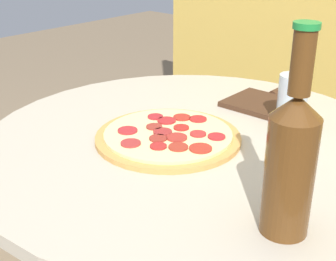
{
  "coord_description": "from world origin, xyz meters",
  "views": [
    {
      "loc": [
        0.54,
        -0.68,
        1.09
      ],
      "look_at": [
        -0.03,
        -0.04,
        0.71
      ],
      "focal_mm": 50.0,
      "sensor_mm": 36.0,
      "label": 1
    }
  ],
  "objects": [
    {
      "name": "pizza",
      "position": [
        -0.03,
        -0.04,
        0.69
      ],
      "size": [
        0.3,
        0.3,
        0.02
      ],
      "color": "#C68E47",
      "rests_on": "table"
    },
    {
      "name": "drinking_glass",
      "position": [
        0.12,
        0.17,
        0.75
      ],
      "size": [
        0.06,
        0.06,
        0.12
      ],
      "color": "#ADBCC6",
      "rests_on": "table"
    },
    {
      "name": "beer_bottle",
      "position": [
        0.3,
        -0.16,
        0.8
      ],
      "size": [
        0.07,
        0.07,
        0.3
      ],
      "color": "#563314",
      "rests_on": "table"
    },
    {
      "name": "pizza_paddle",
      "position": [
        -0.0,
        0.28,
        0.69
      ],
      "size": [
        0.14,
        0.29,
        0.02
      ],
      "rotation": [
        0.0,
        0.0,
        1.59
      ],
      "color": "#422819",
      "rests_on": "table"
    },
    {
      "name": "table",
      "position": [
        0.0,
        0.0,
        0.51
      ],
      "size": [
        0.87,
        0.87,
        0.69
      ],
      "color": "#B2A893",
      "rests_on": "ground_plane"
    }
  ]
}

